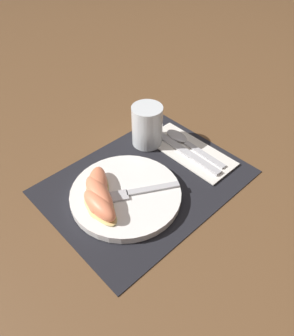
{
  "coord_description": "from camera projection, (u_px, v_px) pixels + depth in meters",
  "views": [
    {
      "loc": [
        -0.35,
        -0.37,
        0.52
      ],
      "look_at": [
        0.01,
        0.01,
        0.02
      ],
      "focal_mm": 35.0,
      "sensor_mm": 36.0,
      "label": 1
    }
  ],
  "objects": [
    {
      "name": "ground_plane",
      "position": [
        146.0,
        182.0,
        0.72
      ],
      "size": [
        3.0,
        3.0,
        0.0
      ],
      "primitive_type": "plane",
      "color": "brown"
    },
    {
      "name": "juice_glass",
      "position": [
        147.0,
        128.0,
        0.79
      ],
      "size": [
        0.07,
        0.07,
        0.1
      ],
      "color": "silver",
      "rests_on": "placemat"
    },
    {
      "name": "plate",
      "position": [
        126.0,
        195.0,
        0.68
      ],
      "size": [
        0.23,
        0.23,
        0.02
      ],
      "color": "white",
      "rests_on": "placemat"
    },
    {
      "name": "placemat",
      "position": [
        146.0,
        181.0,
        0.72
      ],
      "size": [
        0.43,
        0.32,
        0.0
      ],
      "color": "black",
      "rests_on": "ground_plane"
    },
    {
      "name": "citrus_wedge_1",
      "position": [
        99.0,
        195.0,
        0.65
      ],
      "size": [
        0.07,
        0.12,
        0.04
      ],
      "color": "#F4DB84",
      "rests_on": "plate"
    },
    {
      "name": "spoon",
      "position": [
        184.0,
        141.0,
        0.81
      ],
      "size": [
        0.04,
        0.18,
        0.01
      ],
      "color": "#BCBCC1",
      "rests_on": "napkin"
    },
    {
      "name": "citrus_wedge_2",
      "position": [
        100.0,
        206.0,
        0.63
      ],
      "size": [
        0.05,
        0.1,
        0.04
      ],
      "color": "#F4DB84",
      "rests_on": "plate"
    },
    {
      "name": "napkin",
      "position": [
        189.0,
        151.0,
        0.79
      ],
      "size": [
        0.1,
        0.22,
        0.0
      ],
      "color": "white",
      "rests_on": "placemat"
    },
    {
      "name": "fork",
      "position": [
        130.0,
        193.0,
        0.67
      ],
      "size": [
        0.17,
        0.11,
        0.0
      ],
      "color": "#BCBCC1",
      "rests_on": "plate"
    },
    {
      "name": "knife",
      "position": [
        187.0,
        152.0,
        0.78
      ],
      "size": [
        0.02,
        0.21,
        0.01
      ],
      "color": "#BCBCC1",
      "rests_on": "napkin"
    },
    {
      "name": "citrus_wedge_0",
      "position": [
        97.0,
        190.0,
        0.66
      ],
      "size": [
        0.12,
        0.13,
        0.03
      ],
      "color": "#F4DB84",
      "rests_on": "plate"
    }
  ]
}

